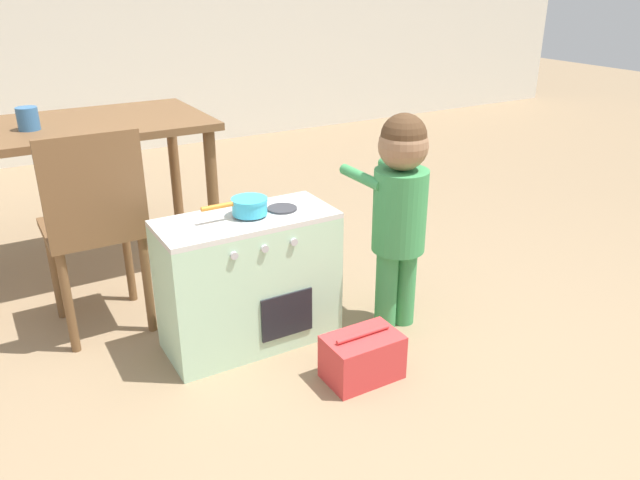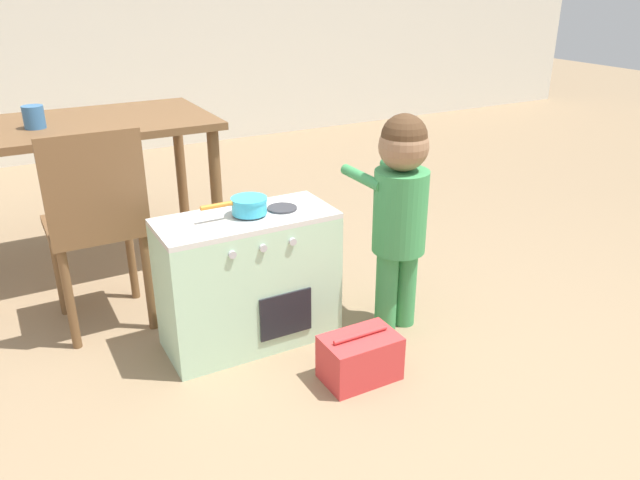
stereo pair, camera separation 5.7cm
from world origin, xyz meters
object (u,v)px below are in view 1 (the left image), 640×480
at_px(toy_pot, 249,205).
at_px(dining_chair_near, 95,226).
at_px(cup_on_table, 28,119).
at_px(toy_basket, 362,357).
at_px(dining_table, 75,144).
at_px(child_figure, 400,198).
at_px(play_kitchen, 249,281).

relative_size(toy_pot, dining_chair_near, 0.30).
bearing_deg(dining_chair_near, cup_on_table, 100.37).
distance_m(toy_basket, dining_chair_near, 1.15).
relative_size(toy_pot, cup_on_table, 2.55).
height_order(toy_basket, cup_on_table, cup_on_table).
height_order(dining_table, dining_chair_near, dining_chair_near).
height_order(dining_chair_near, cup_on_table, dining_chair_near).
bearing_deg(child_figure, play_kitchen, 161.71).
bearing_deg(child_figure, dining_table, 128.54).
bearing_deg(dining_chair_near, toy_basket, -48.06).
height_order(play_kitchen, child_figure, child_figure).
height_order(toy_pot, dining_chair_near, dining_chair_near).
bearing_deg(dining_table, toy_pot, -68.01).
distance_m(toy_pot, dining_table, 1.12).
relative_size(play_kitchen, toy_pot, 2.64).
bearing_deg(toy_pot, play_kitchen, -177.83).
bearing_deg(toy_basket, toy_pot, 117.98).
bearing_deg(cup_on_table, toy_pot, -58.39).
distance_m(toy_pot, toy_basket, 0.70).
distance_m(toy_pot, cup_on_table, 1.17).
bearing_deg(toy_basket, cup_on_table, 120.52).
bearing_deg(play_kitchen, dining_chair_near, 142.33).
bearing_deg(dining_table, cup_on_table, -163.97).
relative_size(toy_basket, cup_on_table, 2.74).
height_order(child_figure, toy_basket, child_figure).
relative_size(play_kitchen, dining_chair_near, 0.79).
bearing_deg(toy_pot, toy_basket, -62.02).
relative_size(play_kitchen, cup_on_table, 6.74).
distance_m(play_kitchen, dining_table, 1.17).
distance_m(play_kitchen, toy_pot, 0.31).
relative_size(toy_basket, dining_chair_near, 0.32).
height_order(play_kitchen, dining_table, dining_table).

